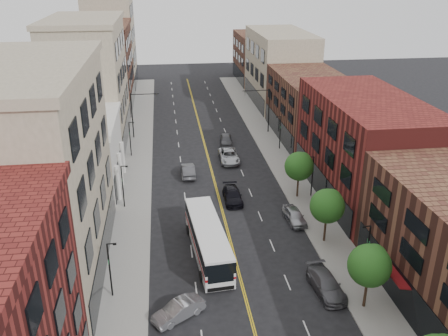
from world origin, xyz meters
name	(u,v)px	position (x,y,z in m)	size (l,w,h in m)	color
sidewalk_left	(137,169)	(-10.00, 35.00, 0.07)	(4.00, 110.00, 0.15)	gray
sidewalk_right	(281,162)	(10.00, 35.00, 0.07)	(4.00, 110.00, 0.15)	gray
bldg_l_tanoffice	(36,178)	(-17.00, 13.00, 9.00)	(10.00, 22.00, 18.00)	gray
bldg_l_white	(76,155)	(-17.00, 31.00, 4.00)	(10.00, 14.00, 8.00)	silver
bldg_l_far_a	(90,84)	(-17.00, 48.00, 9.00)	(10.00, 20.00, 18.00)	gray
bldg_l_far_b	(104,68)	(-17.00, 68.00, 7.50)	(10.00, 20.00, 15.00)	#512920
bldg_l_far_c	(111,41)	(-17.00, 86.00, 10.00)	(10.00, 16.00, 20.00)	gray
bldg_r_mid	(364,148)	(17.00, 24.00, 6.00)	(10.00, 22.00, 12.00)	#5C1A18
bldg_r_far_a	(310,107)	(17.00, 45.00, 5.00)	(10.00, 20.00, 10.00)	#512920
bldg_r_far_b	(280,68)	(17.00, 66.00, 7.00)	(10.00, 22.00, 14.00)	gray
bldg_r_far_c	(259,58)	(17.00, 86.00, 5.50)	(10.00, 18.00, 11.00)	#512920
tree_r_1	(370,264)	(9.39, 4.07, 4.13)	(3.40, 3.40, 5.59)	black
tree_r_2	(328,205)	(9.39, 14.07, 4.13)	(3.40, 3.40, 5.59)	black
tree_r_3	(300,165)	(9.39, 24.07, 4.13)	(3.40, 3.40, 5.59)	black
lamp_l_1	(110,267)	(-10.95, 8.00, 2.97)	(0.81, 0.55, 5.05)	black
lamp_l_2	(123,184)	(-10.95, 24.00, 2.97)	(0.81, 0.55, 5.05)	black
lamp_l_3	(130,137)	(-10.95, 40.00, 2.97)	(0.81, 0.55, 5.05)	black
lamp_r_1	(367,248)	(10.95, 8.00, 2.97)	(0.81, 0.55, 5.05)	black
lamp_r_2	(312,174)	(10.95, 24.00, 2.97)	(0.81, 0.55, 5.05)	black
lamp_r_3	(280,131)	(10.95, 40.00, 2.97)	(0.81, 0.55, 5.05)	black
signal_mast_left	(136,110)	(-10.27, 48.00, 4.65)	(4.49, 0.18, 7.20)	black
signal_mast_right	(265,105)	(10.27, 48.00, 4.65)	(4.49, 0.18, 7.20)	black
city_bus	(208,238)	(-2.45, 13.31, 1.81)	(3.66, 12.31, 3.12)	white
car_angle_b	(179,310)	(-5.60, 4.71, 0.71)	(1.50, 4.29, 1.41)	#ABACB3
car_parked_mid	(326,284)	(6.90, 6.37, 0.75)	(2.10, 5.17, 1.50)	#525157
car_parked_far	(294,216)	(7.40, 18.32, 0.74)	(1.75, 4.35, 1.48)	#A8AAB0
car_lane_behind	(188,170)	(-3.22, 31.99, 0.78)	(1.64, 4.71, 1.55)	#444448
car_lane_a	(233,196)	(1.50, 24.04, 0.73)	(2.03, 5.01, 1.45)	black
car_lane_b	(229,156)	(2.81, 36.37, 0.80)	(2.66, 5.77, 1.60)	#B8BBC1
car_lane_c	(226,140)	(3.31, 43.19, 0.76)	(1.79, 4.45, 1.52)	#4B4C50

